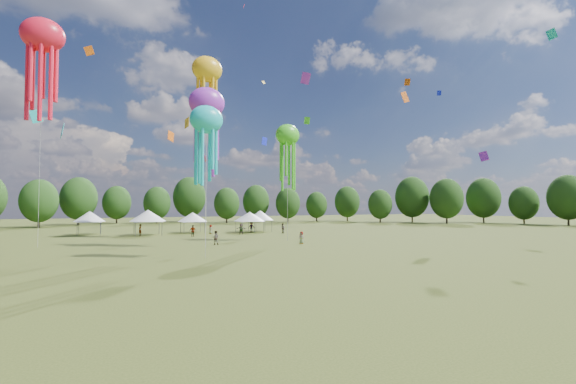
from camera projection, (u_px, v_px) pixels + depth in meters
name	position (u px, v px, depth m)	size (l,w,h in m)	color
ground	(464.00, 303.00, 18.54)	(300.00, 300.00, 0.00)	#384416
spectator_near	(216.00, 238.00, 45.87)	(0.84, 0.65, 1.72)	gray
spectators_far	(238.00, 229.00, 62.24)	(23.57, 23.01, 1.92)	gray
festival_tents	(191.00, 216.00, 65.16)	(33.42, 11.79, 4.18)	#47474C
show_kites	(172.00, 95.00, 47.37)	(33.70, 23.63, 27.48)	purple
small_kites	(234.00, 48.00, 57.41)	(79.58, 59.09, 46.88)	purple
treeline	(180.00, 197.00, 73.56)	(201.57, 95.24, 13.43)	#38281C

